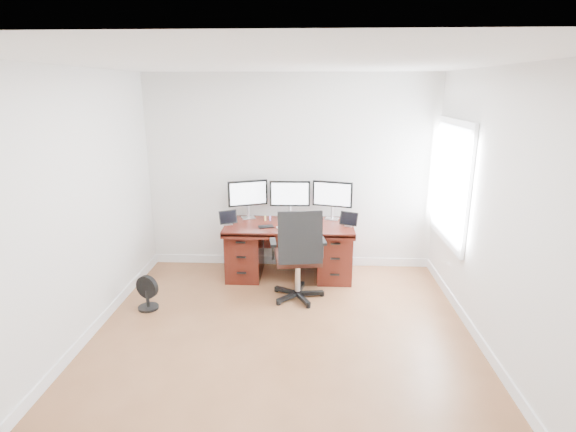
{
  "coord_description": "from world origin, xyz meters",
  "views": [
    {
      "loc": [
        0.25,
        -3.9,
        2.51
      ],
      "look_at": [
        0.0,
        1.5,
        0.95
      ],
      "focal_mm": 28.0,
      "sensor_mm": 36.0,
      "label": 1
    }
  ],
  "objects_px": {
    "desk": "(289,248)",
    "keyboard": "(289,227)",
    "office_chair": "(298,270)",
    "monitor_center": "(290,195)",
    "floor_fan": "(147,293)"
  },
  "relations": [
    {
      "from": "floor_fan",
      "to": "keyboard",
      "type": "relative_size",
      "value": 1.39
    },
    {
      "from": "office_chair",
      "to": "floor_fan",
      "type": "relative_size",
      "value": 2.86
    },
    {
      "from": "monitor_center",
      "to": "desk",
      "type": "bearing_deg",
      "value": -90.98
    },
    {
      "from": "desk",
      "to": "keyboard",
      "type": "xyz_separation_m",
      "value": [
        0.0,
        -0.19,
        0.36
      ]
    },
    {
      "from": "floor_fan",
      "to": "desk",
      "type": "bearing_deg",
      "value": 52.05
    },
    {
      "from": "desk",
      "to": "floor_fan",
      "type": "bearing_deg",
      "value": -147.0
    },
    {
      "from": "desk",
      "to": "monitor_center",
      "type": "distance_m",
      "value": 0.72
    },
    {
      "from": "desk",
      "to": "office_chair",
      "type": "xyz_separation_m",
      "value": [
        0.14,
        -0.72,
        -0.02
      ]
    },
    {
      "from": "office_chair",
      "to": "desk",
      "type": "bearing_deg",
      "value": 93.24
    },
    {
      "from": "office_chair",
      "to": "floor_fan",
      "type": "distance_m",
      "value": 1.79
    },
    {
      "from": "desk",
      "to": "monitor_center",
      "type": "bearing_deg",
      "value": 89.99
    },
    {
      "from": "desk",
      "to": "keyboard",
      "type": "height_order",
      "value": "keyboard"
    },
    {
      "from": "office_chair",
      "to": "keyboard",
      "type": "height_order",
      "value": "office_chair"
    },
    {
      "from": "monitor_center",
      "to": "keyboard",
      "type": "bearing_deg",
      "value": -90.54
    },
    {
      "from": "desk",
      "to": "office_chair",
      "type": "bearing_deg",
      "value": -78.91
    }
  ]
}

